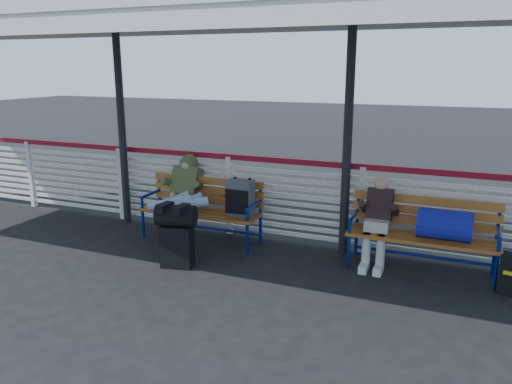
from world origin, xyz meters
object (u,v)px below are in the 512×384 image
at_px(luggage_stack, 177,233).
at_px(bench_left, 216,201).
at_px(bench_right, 435,226).
at_px(traveler_man, 181,198).
at_px(companion_person, 377,220).

distance_m(luggage_stack, bench_left, 1.04).
distance_m(bench_right, traveler_man, 3.39).
relative_size(bench_right, traveler_man, 1.10).
relative_size(luggage_stack, bench_right, 0.46).
bearing_deg(bench_left, luggage_stack, -92.44).
xyz_separation_m(luggage_stack, bench_right, (3.02, 1.06, 0.16)).
bearing_deg(traveler_man, bench_left, 41.12).
xyz_separation_m(traveler_man, companion_person, (2.68, 0.37, -0.11)).
xyz_separation_m(bench_left, traveler_man, (-0.39, -0.34, 0.09)).
bearing_deg(bench_left, traveler_man, -138.88).
distance_m(bench_left, bench_right, 2.98).
bearing_deg(luggage_stack, bench_right, 7.41).
distance_m(luggage_stack, companion_person, 2.56).
bearing_deg(traveler_man, companion_person, 7.90).
bearing_deg(luggage_stack, traveler_man, 104.79).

